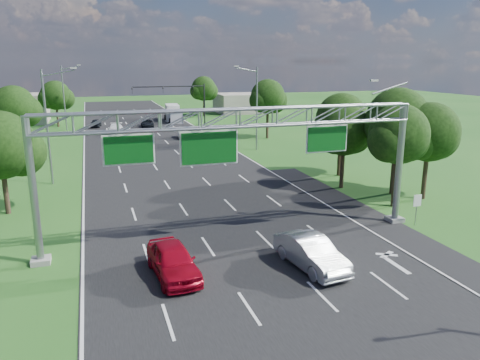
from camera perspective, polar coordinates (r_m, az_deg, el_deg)
name	(u,v)px	position (r m, az deg, el deg)	size (l,w,h in m)	color
ground	(180,175)	(45.65, -7.36, 0.66)	(220.00, 220.00, 0.00)	#1E5519
road	(180,175)	(45.65, -7.36, 0.66)	(18.00, 180.00, 0.02)	black
road_flare	(362,214)	(34.74, 14.64, -4.06)	(3.00, 30.00, 0.02)	black
sign_gantry	(240,128)	(27.22, -0.05, 6.33)	(23.50, 1.00, 9.56)	gray
regulatory_sign	(417,203)	(33.22, 20.79, -2.66)	(0.60, 0.08, 2.10)	gray
traffic_signal	(184,95)	(80.35, -6.85, 10.26)	(12.21, 0.24, 7.00)	black
streetlight_l_near	(49,122)	(44.10, -22.28, 6.61)	(2.97, 0.22, 10.16)	gray
streetlight_l_far	(65,95)	(78.92, -20.56, 9.70)	(2.97, 0.22, 10.16)	gray
streetlight_r_mid	(255,105)	(57.23, 1.88, 9.18)	(2.97, 0.22, 10.16)	gray
tree_cluster_right	(380,128)	(40.30, 16.75, 6.06)	(9.91, 14.60, 8.68)	#2D2116
tree_verge_la	(2,148)	(36.70, -27.07, 3.46)	(5.76, 4.80, 7.40)	#2D2116
tree_verge_lb	(15,109)	(59.49, -25.75, 7.82)	(5.76, 4.80, 8.06)	#2D2116
tree_verge_lc	(56,97)	(84.06, -21.51, 9.43)	(5.76, 4.80, 7.62)	#2D2116
tree_verge_rd	(268,98)	(66.40, 3.45, 9.91)	(5.76, 4.80, 8.28)	#2D2116
tree_verge_re	(204,90)	(94.47, -4.42, 10.92)	(5.76, 4.80, 7.84)	#2D2116
building_left	(5,109)	(93.12, -26.72, 7.75)	(14.00, 10.00, 5.00)	gray
building_right	(245,103)	(101.23, 0.63, 9.37)	(12.00, 9.00, 4.00)	gray
red_coupe	(173,260)	(24.28, -8.17, -9.69)	(2.01, 4.99, 1.70)	#A0071A
silver_sedan	(311,253)	(25.27, 8.65, -8.75)	(1.78, 5.10, 1.68)	#A7ADB3
car_queue_a	(115,129)	(73.12, -14.94, 6.00)	(2.09, 5.13, 1.49)	white
car_queue_b	(147,123)	(80.18, -11.25, 6.81)	(2.04, 4.42, 1.23)	black
car_queue_c	(96,123)	(81.87, -17.17, 6.62)	(1.54, 3.82, 1.30)	black
car_queue_d	(183,134)	(67.29, -6.96, 5.60)	(1.34, 3.85, 1.27)	#BCBCBC
box_truck	(173,113)	(86.95, -8.15, 8.03)	(2.77, 8.00, 2.96)	silver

